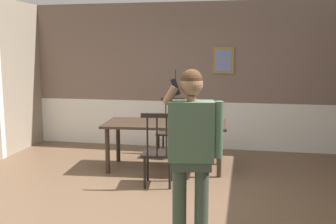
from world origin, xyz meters
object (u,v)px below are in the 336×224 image
chair_near_window (158,152)px  person_figure (192,143)px  dining_table (165,128)px  chair_by_doorway (171,130)px

chair_near_window → person_figure: person_figure is taller
dining_table → chair_by_doorway: bearing=94.0°
dining_table → person_figure: size_ratio=1.15×
dining_table → chair_near_window: chair_near_window is taller
chair_by_doorway → person_figure: person_figure is taller
dining_table → person_figure: person_figure is taller
chair_by_doorway → person_figure: bearing=105.4°
dining_table → chair_by_doorway: 0.85m
chair_near_window → chair_by_doorway: 1.66m
chair_near_window → chair_by_doorway: size_ratio=1.02×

